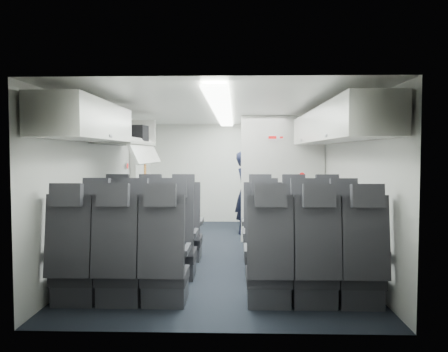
# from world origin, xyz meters

# --- Properties ---
(cabin_shell) EXTENTS (3.41, 6.01, 2.16)m
(cabin_shell) POSITION_xyz_m (0.00, 0.00, 1.12)
(cabin_shell) COLOR black
(cabin_shell) RESTS_ON ground
(seat_row_front) EXTENTS (3.33, 0.56, 1.24)m
(seat_row_front) POSITION_xyz_m (-0.00, -0.53, 0.40)
(seat_row_front) COLOR #252528
(seat_row_front) RESTS_ON cabin_shell
(seat_row_mid) EXTENTS (3.33, 0.56, 1.24)m
(seat_row_mid) POSITION_xyz_m (-0.00, -1.43, 0.40)
(seat_row_mid) COLOR #252528
(seat_row_mid) RESTS_ON cabin_shell
(seat_row_rear) EXTENTS (3.33, 0.56, 1.24)m
(seat_row_rear) POSITION_xyz_m (-0.00, -2.33, 0.40)
(seat_row_rear) COLOR #252528
(seat_row_rear) RESTS_ON cabin_shell
(overhead_bin_left_rear) EXTENTS (0.53, 1.80, 0.40)m
(overhead_bin_left_rear) POSITION_xyz_m (-1.40, -2.00, 1.86)
(overhead_bin_left_rear) COLOR silver
(overhead_bin_left_rear) RESTS_ON cabin_shell
(overhead_bin_left_front_open) EXTENTS (0.64, 1.70, 0.72)m
(overhead_bin_left_front_open) POSITION_xyz_m (-1.44, -0.25, 1.74)
(overhead_bin_left_front_open) COLOR #9E9E93
(overhead_bin_left_front_open) RESTS_ON cabin_shell
(overhead_bin_right_rear) EXTENTS (0.53, 1.80, 0.40)m
(overhead_bin_right_rear) POSITION_xyz_m (1.40, -2.00, 1.86)
(overhead_bin_right_rear) COLOR silver
(overhead_bin_right_rear) RESTS_ON cabin_shell
(overhead_bin_right_front) EXTENTS (0.53, 1.70, 0.40)m
(overhead_bin_right_front) POSITION_xyz_m (1.40, -0.25, 1.86)
(overhead_bin_right_front) COLOR silver
(overhead_bin_right_front) RESTS_ON cabin_shell
(bulkhead_partition) EXTENTS (1.40, 0.15, 2.13)m
(bulkhead_partition) POSITION_xyz_m (0.98, 0.80, 1.08)
(bulkhead_partition) COLOR silver
(bulkhead_partition) RESTS_ON cabin_shell
(galley_unit) EXTENTS (0.85, 0.52, 1.90)m
(galley_unit) POSITION_xyz_m (0.95, 2.72, 0.95)
(galley_unit) COLOR #939399
(galley_unit) RESTS_ON cabin_shell
(boarding_door) EXTENTS (0.12, 1.27, 1.86)m
(boarding_door) POSITION_xyz_m (-1.64, 1.55, 0.95)
(boarding_door) COLOR silver
(boarding_door) RESTS_ON cabin_shell
(flight_attendant) EXTENTS (0.55, 0.66, 1.55)m
(flight_attendant) POSITION_xyz_m (0.38, 1.60, 0.78)
(flight_attendant) COLOR black
(flight_attendant) RESTS_ON ground
(carry_on_bag) EXTENTS (0.44, 0.33, 0.24)m
(carry_on_bag) POSITION_xyz_m (-1.39, 0.07, 1.82)
(carry_on_bag) COLOR black
(carry_on_bag) RESTS_ON overhead_bin_left_front_open
(papers) EXTENTS (0.16, 0.10, 0.12)m
(papers) POSITION_xyz_m (0.57, 1.55, 1.04)
(papers) COLOR white
(papers) RESTS_ON flight_attendant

